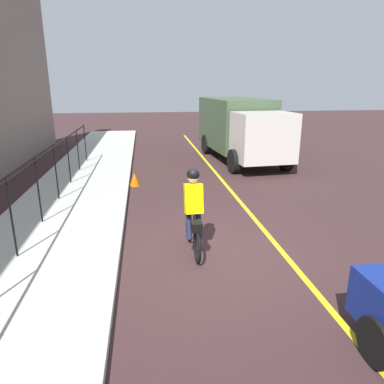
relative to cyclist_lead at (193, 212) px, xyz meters
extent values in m
plane|color=#372324|center=(-0.06, -0.28, -0.91)|extent=(80.00, 80.00, 0.00)
cube|color=yellow|center=(-0.06, -1.88, -0.91)|extent=(36.00, 0.12, 0.01)
cube|color=#B1B2AA|center=(-0.06, 3.12, -0.84)|extent=(40.00, 3.20, 0.15)
cylinder|color=black|center=(0.01, 3.52, 0.04)|extent=(0.04, 0.04, 1.60)
cylinder|color=black|center=(1.87, 3.52, 0.04)|extent=(0.04, 0.04, 1.60)
cylinder|color=black|center=(3.73, 3.52, 0.04)|extent=(0.04, 0.04, 1.60)
cylinder|color=black|center=(5.59, 3.52, 0.04)|extent=(0.04, 0.04, 1.60)
cylinder|color=black|center=(7.45, 3.52, 0.04)|extent=(0.04, 0.04, 1.60)
cylinder|color=black|center=(9.31, 3.52, 0.04)|extent=(0.04, 0.04, 1.60)
cube|color=black|center=(0.94, 3.52, 0.79)|extent=(16.75, 0.04, 0.04)
torus|color=black|center=(0.61, 0.02, -0.58)|extent=(0.66, 0.08, 0.66)
torus|color=black|center=(-0.44, -0.01, -0.58)|extent=(0.66, 0.08, 0.66)
cube|color=black|center=(0.08, 0.00, -0.33)|extent=(0.93, 0.07, 0.24)
cylinder|color=black|center=(-0.07, 0.00, -0.18)|extent=(0.03, 0.03, 0.35)
cube|color=yellow|center=(-0.02, 0.00, 0.29)|extent=(0.35, 0.37, 0.63)
sphere|color=tan|center=(0.03, 0.00, 0.71)|extent=(0.22, 0.22, 0.22)
sphere|color=black|center=(0.03, 0.00, 0.78)|extent=(0.26, 0.26, 0.26)
cylinder|color=#191E38|center=(-0.04, 0.10, -0.23)|extent=(0.34, 0.13, 0.65)
cylinder|color=#191E38|center=(-0.04, -0.10, -0.23)|extent=(0.34, 0.13, 0.65)
cube|color=black|center=(-0.39, -0.01, -0.16)|extent=(0.25, 0.21, 0.18)
cylinder|color=black|center=(-3.40, -1.87, -0.59)|extent=(0.64, 0.22, 0.64)
cube|color=#3D5237|center=(10.08, -3.43, 0.72)|extent=(4.94, 2.78, 2.30)
cube|color=beige|center=(6.67, -3.71, 0.52)|extent=(2.00, 2.35, 1.90)
cylinder|color=black|center=(6.91, -4.81, -0.43)|extent=(0.98, 0.38, 0.96)
cylinder|color=black|center=(6.72, -2.58, -0.43)|extent=(0.98, 0.38, 0.96)
cylinder|color=black|center=(11.23, -4.46, -0.43)|extent=(0.98, 0.38, 0.96)
cylinder|color=black|center=(11.05, -2.22, -0.43)|extent=(0.98, 0.38, 0.96)
cone|color=#FD5604|center=(5.41, 1.33, -0.68)|extent=(0.36, 0.36, 0.46)
camera|label=1|loc=(-6.74, 0.95, 2.50)|focal=33.12mm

